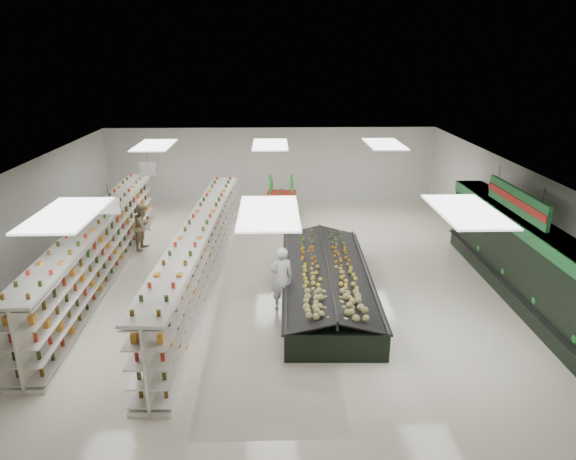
{
  "coord_description": "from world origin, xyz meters",
  "views": [
    {
      "loc": [
        0.1,
        -13.8,
        6.19
      ],
      "look_at": [
        0.5,
        0.02,
        1.4
      ],
      "focal_mm": 32.0,
      "sensor_mm": 36.0,
      "label": 1
    }
  ],
  "objects_px": {
    "soda_endcap": "(282,195)",
    "shopper_background": "(143,226)",
    "gondola_left": "(101,251)",
    "produce_island": "(326,280)",
    "shopper_main": "(282,278)",
    "gondola_center": "(200,259)"
  },
  "relations": [
    {
      "from": "gondola_center",
      "to": "produce_island",
      "type": "bearing_deg",
      "value": -6.24
    },
    {
      "from": "soda_endcap",
      "to": "shopper_main",
      "type": "xyz_separation_m",
      "value": [
        -0.15,
        -8.39,
        0.12
      ]
    },
    {
      "from": "produce_island",
      "to": "soda_endcap",
      "type": "distance_m",
      "value": 7.74
    },
    {
      "from": "shopper_background",
      "to": "produce_island",
      "type": "bearing_deg",
      "value": -110.78
    },
    {
      "from": "gondola_left",
      "to": "soda_endcap",
      "type": "bearing_deg",
      "value": 49.45
    },
    {
      "from": "gondola_left",
      "to": "shopper_main",
      "type": "bearing_deg",
      "value": -22.29
    },
    {
      "from": "gondola_left",
      "to": "gondola_center",
      "type": "distance_m",
      "value": 2.99
    },
    {
      "from": "gondola_center",
      "to": "produce_island",
      "type": "xyz_separation_m",
      "value": [
        3.4,
        -0.53,
        -0.42
      ]
    },
    {
      "from": "gondola_left",
      "to": "shopper_background",
      "type": "height_order",
      "value": "gondola_left"
    },
    {
      "from": "produce_island",
      "to": "shopper_background",
      "type": "bearing_deg",
      "value": 147.49
    },
    {
      "from": "produce_island",
      "to": "shopper_main",
      "type": "xyz_separation_m",
      "value": [
        -1.21,
        -0.73,
        0.4
      ]
    },
    {
      "from": "shopper_main",
      "to": "shopper_background",
      "type": "xyz_separation_m",
      "value": [
        -4.48,
        4.36,
        -0.06
      ]
    },
    {
      "from": "gondola_center",
      "to": "produce_island",
      "type": "distance_m",
      "value": 3.47
    },
    {
      "from": "shopper_main",
      "to": "shopper_background",
      "type": "distance_m",
      "value": 6.25
    },
    {
      "from": "shopper_main",
      "to": "shopper_background",
      "type": "height_order",
      "value": "shopper_main"
    },
    {
      "from": "soda_endcap",
      "to": "shopper_background",
      "type": "relative_size",
      "value": 0.95
    },
    {
      "from": "gondola_center",
      "to": "shopper_background",
      "type": "relative_size",
      "value": 6.94
    },
    {
      "from": "gondola_left",
      "to": "shopper_main",
      "type": "xyz_separation_m",
      "value": [
        5.1,
        -1.96,
        -0.02
      ]
    },
    {
      "from": "soda_endcap",
      "to": "gondola_center",
      "type": "bearing_deg",
      "value": -108.19
    },
    {
      "from": "gondola_center",
      "to": "shopper_background",
      "type": "xyz_separation_m",
      "value": [
        -2.29,
        3.1,
        -0.08
      ]
    },
    {
      "from": "gondola_left",
      "to": "produce_island",
      "type": "height_order",
      "value": "gondola_left"
    },
    {
      "from": "soda_endcap",
      "to": "shopper_background",
      "type": "xyz_separation_m",
      "value": [
        -4.63,
        -4.03,
        0.06
      ]
    }
  ]
}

